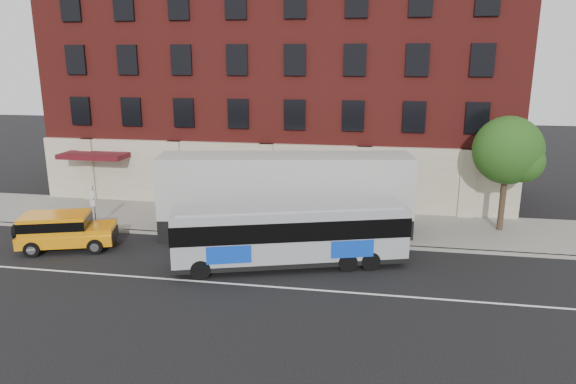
% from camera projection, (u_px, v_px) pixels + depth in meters
% --- Properties ---
extents(ground, '(120.00, 120.00, 0.00)m').
position_uv_depth(ground, '(207.00, 287.00, 21.49)').
color(ground, black).
rests_on(ground, ground).
extents(sidewalk, '(60.00, 6.00, 0.15)m').
position_uv_depth(sidewalk, '(257.00, 221.00, 30.06)').
color(sidewalk, gray).
rests_on(sidewalk, ground).
extents(kerb, '(60.00, 0.25, 0.15)m').
position_uv_depth(kerb, '(244.00, 238.00, 27.19)').
color(kerb, gray).
rests_on(kerb, ground).
extents(lane_line, '(60.00, 0.12, 0.01)m').
position_uv_depth(lane_line, '(211.00, 282.00, 21.96)').
color(lane_line, silver).
rests_on(lane_line, ground).
extents(building, '(30.00, 12.10, 15.00)m').
position_uv_depth(building, '(281.00, 83.00, 35.74)').
color(building, maroon).
rests_on(building, sidewalk).
extents(sign_pole, '(0.30, 0.20, 2.50)m').
position_uv_depth(sign_pole, '(94.00, 204.00, 28.39)').
color(sign_pole, gray).
rests_on(sign_pole, ground).
extents(street_tree, '(3.60, 3.60, 6.20)m').
position_uv_depth(street_tree, '(508.00, 153.00, 27.20)').
color(street_tree, '#35281A').
rests_on(street_tree, sidewalk).
extents(city_bus, '(10.74, 5.29, 2.89)m').
position_uv_depth(city_bus, '(290.00, 233.00, 23.36)').
color(city_bus, '#9C9EA5').
rests_on(city_bus, ground).
extents(yellow_suv, '(4.91, 3.16, 1.83)m').
position_uv_depth(yellow_suv, '(63.00, 229.00, 25.56)').
color(yellow_suv, orange).
rests_on(yellow_suv, ground).
extents(shipping_container, '(13.39, 4.91, 4.37)m').
position_uv_depth(shipping_container, '(286.00, 196.00, 27.32)').
color(shipping_container, black).
rests_on(shipping_container, ground).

